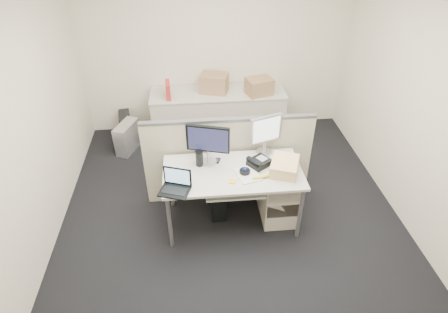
{
  "coord_description": "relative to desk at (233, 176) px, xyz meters",
  "views": [
    {
      "loc": [
        -0.4,
        -3.16,
        3.2
      ],
      "look_at": [
        -0.08,
        0.15,
        0.82
      ],
      "focal_mm": 30.0,
      "sensor_mm": 36.0,
      "label": 1
    }
  ],
  "objects": [
    {
      "name": "floor",
      "position": [
        0.0,
        0.0,
        -0.67
      ],
      "size": [
        4.0,
        4.5,
        0.01
      ],
      "primitive_type": "cube",
      "color": "black",
      "rests_on": "ground"
    },
    {
      "name": "wall_back",
      "position": [
        0.0,
        2.25,
        0.69
      ],
      "size": [
        4.0,
        0.02,
        2.7
      ],
      "primitive_type": "cube",
      "color": "silver",
      "rests_on": "ground"
    },
    {
      "name": "wall_left",
      "position": [
        -2.0,
        0.0,
        0.69
      ],
      "size": [
        0.02,
        4.5,
        2.7
      ],
      "primitive_type": "cube",
      "color": "silver",
      "rests_on": "ground"
    },
    {
      "name": "wall_right",
      "position": [
        2.0,
        0.0,
        0.69
      ],
      "size": [
        0.02,
        4.5,
        2.7
      ],
      "primitive_type": "cube",
      "color": "silver",
      "rests_on": "ground"
    },
    {
      "name": "desk",
      "position": [
        0.0,
        0.0,
        0.0
      ],
      "size": [
        1.5,
        0.75,
        0.73
      ],
      "color": "#B9B9AE",
      "rests_on": "floor"
    },
    {
      "name": "keyboard_tray",
      "position": [
        0.0,
        -0.18,
        -0.04
      ],
      "size": [
        0.62,
        0.32,
        0.02
      ],
      "primitive_type": "cube",
      "color": "#B9B9AE",
      "rests_on": "desk"
    },
    {
      "name": "drawer_pedestal",
      "position": [
        0.55,
        0.05,
        -0.34
      ],
      "size": [
        0.4,
        0.55,
        0.65
      ],
      "primitive_type": "cube",
      "color": "beige",
      "rests_on": "floor"
    },
    {
      "name": "cubicle_partition",
      "position": [
        0.0,
        0.45,
        -0.11
      ],
      "size": [
        2.0,
        0.06,
        1.1
      ],
      "primitive_type": "cube",
      "color": "beige",
      "rests_on": "floor"
    },
    {
      "name": "back_counter",
      "position": [
        0.0,
        1.93,
        -0.3
      ],
      "size": [
        2.0,
        0.6,
        0.72
      ],
      "primitive_type": "cube",
      "color": "beige",
      "rests_on": "floor"
    },
    {
      "name": "monitor_main",
      "position": [
        -0.25,
        0.18,
        0.3
      ],
      "size": [
        0.5,
        0.31,
        0.47
      ],
      "primitive_type": "cube",
      "rotation": [
        0.0,
        0.0,
        -0.29
      ],
      "color": "black",
      "rests_on": "desk"
    },
    {
      "name": "monitor_small",
      "position": [
        0.4,
        0.32,
        0.3
      ],
      "size": [
        0.42,
        0.31,
        0.47
      ],
      "primitive_type": "cube",
      "rotation": [
        0.0,
        0.0,
        0.35
      ],
      "color": "#B7B7BC",
      "rests_on": "desk"
    },
    {
      "name": "laptop",
      "position": [
        -0.62,
        -0.28,
        0.18
      ],
      "size": [
        0.35,
        0.3,
        0.22
      ],
      "primitive_type": "cube",
      "rotation": [
        0.0,
        0.0,
        -0.33
      ],
      "color": "black",
      "rests_on": "desk"
    },
    {
      "name": "trackball",
      "position": [
        0.12,
        -0.05,
        0.09
      ],
      "size": [
        0.12,
        0.12,
        0.04
      ],
      "primitive_type": "cylinder",
      "rotation": [
        0.0,
        0.0,
        0.02
      ],
      "color": "black",
      "rests_on": "desk"
    },
    {
      "name": "desk_phone",
      "position": [
        0.3,
        0.08,
        0.1
      ],
      "size": [
        0.29,
        0.28,
        0.07
      ],
      "primitive_type": "cube",
      "rotation": [
        0.0,
        0.0,
        0.61
      ],
      "color": "black",
      "rests_on": "desk"
    },
    {
      "name": "paper_stack",
      "position": [
        0.15,
        -0.08,
        0.07
      ],
      "size": [
        0.29,
        0.33,
        0.01
      ],
      "primitive_type": "cube",
      "rotation": [
        0.0,
        0.0,
        0.27
      ],
      "color": "silver",
      "rests_on": "desk"
    },
    {
      "name": "sticky_pad",
      "position": [
        -0.02,
        -0.18,
        0.07
      ],
      "size": [
        0.09,
        0.09,
        0.01
      ],
      "primitive_type": "cube",
      "rotation": [
        0.0,
        0.0,
        -0.24
      ],
      "color": "gold",
      "rests_on": "desk"
    },
    {
      "name": "travel_mug",
      "position": [
        -0.35,
        0.15,
        0.15
      ],
      "size": [
        0.1,
        0.1,
        0.17
      ],
      "primitive_type": "cylinder",
      "rotation": [
        0.0,
        0.0,
        0.2
      ],
      "color": "black",
      "rests_on": "desk"
    },
    {
      "name": "banana",
      "position": [
        0.28,
        -0.15,
        0.09
      ],
      "size": [
        0.2,
        0.08,
        0.04
      ],
      "primitive_type": "ellipsoid",
      "rotation": [
        0.0,
        0.0,
        0.18
      ],
      "color": "gold",
      "rests_on": "desk"
    },
    {
      "name": "cellphone",
      "position": [
        -0.15,
        0.2,
        0.07
      ],
      "size": [
        0.08,
        0.11,
        0.01
      ],
      "primitive_type": "cube",
      "rotation": [
        0.0,
        0.0,
        -0.34
      ],
      "color": "black",
      "rests_on": "desk"
    },
    {
      "name": "manila_folders",
      "position": [
        0.55,
        -0.05,
        0.13
      ],
      "size": [
        0.38,
        0.43,
        0.13
      ],
      "primitive_type": "cube",
      "rotation": [
        0.0,
        0.0,
        -0.36
      ],
      "color": "#E5BA7C",
      "rests_on": "desk"
    },
    {
      "name": "keyboard",
      "position": [
        -0.05,
        -0.14,
        -0.02
      ],
      "size": [
        0.44,
        0.2,
        0.02
      ],
      "primitive_type": "cube",
      "rotation": [
        0.0,
        0.0,
        0.11
      ],
      "color": "black",
      "rests_on": "keyboard_tray"
    },
    {
      "name": "pc_tower_desk",
      "position": [
        -0.15,
        0.2,
        -0.46
      ],
      "size": [
        0.18,
        0.44,
        0.41
      ],
      "primitive_type": "cube",
      "rotation": [
        0.0,
        0.0,
        -0.0
      ],
      "color": "black",
      "rests_on": "floor"
    },
    {
      "name": "pc_tower_spare_dark",
      "position": [
        -1.45,
        2.03,
        -0.48
      ],
      "size": [
        0.22,
        0.42,
        0.38
      ],
      "primitive_type": "cube",
      "rotation": [
        0.0,
        0.0,
        0.15
      ],
      "color": "black",
      "rests_on": "floor"
    },
    {
      "name": "pc_tower_spare_silver",
      "position": [
        -1.37,
        1.63,
        -0.45
      ],
      "size": [
        0.35,
        0.5,
        0.44
      ],
      "primitive_type": "cube",
      "rotation": [
        0.0,
        0.0,
        -0.39
      ],
      "color": "#B7B7BC",
      "rests_on": "floor"
    },
    {
      "name": "cardboard_box_left",
      "position": [
        -0.05,
        1.96,
        0.2
      ],
      "size": [
        0.46,
        0.39,
        0.29
      ],
      "primitive_type": "cube",
      "rotation": [
        0.0,
        0.0,
        -0.29
      ],
      "color": "#AB8056",
      "rests_on": "back_counter"
    },
    {
      "name": "cardboard_box_right",
      "position": [
        0.6,
        1.81,
        0.19
      ],
      "size": [
        0.43,
        0.37,
        0.26
      ],
      "primitive_type": "cube",
      "rotation": [
        0.0,
        0.0,
        0.29
      ],
      "color": "#AB8056",
      "rests_on": "back_counter"
    },
    {
      "name": "red_binder",
      "position": [
        -0.73,
        1.83,
        0.18
      ],
      "size": [
        0.08,
        0.27,
        0.25
      ],
      "primitive_type": "cube",
      "rotation": [
        0.0,
        0.0,
        0.05
      ],
      "color": "red",
      "rests_on": "back_counter"
    }
  ]
}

